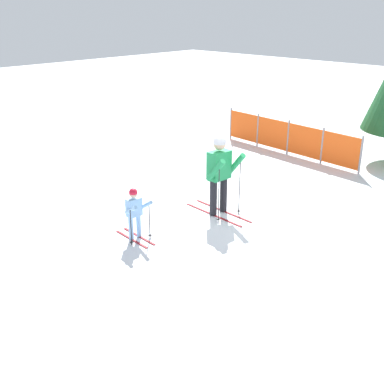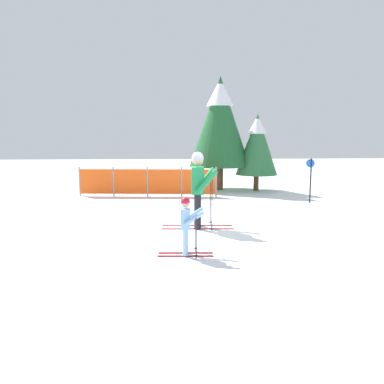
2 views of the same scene
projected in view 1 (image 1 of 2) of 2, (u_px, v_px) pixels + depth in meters
name	position (u px, v px, depth m)	size (l,w,h in m)	color
ground_plane	(233.00, 213.00, 11.17)	(60.00, 60.00, 0.00)	white
skier_adult	(220.00, 168.00, 10.74)	(1.77, 0.80, 1.86)	maroon
skier_child	(135.00, 210.00, 9.72)	(1.05, 0.53, 1.11)	maroon
safety_fence	(288.00, 137.00, 15.35)	(5.20, 0.54, 1.12)	gray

